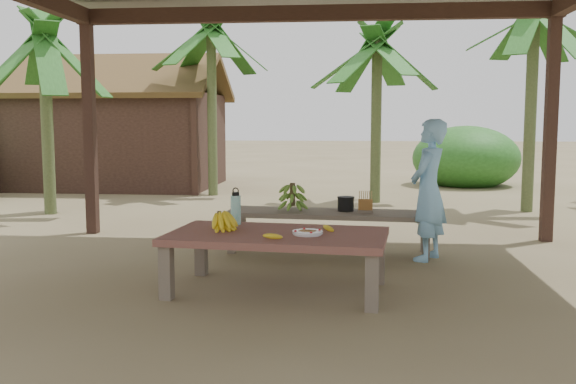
# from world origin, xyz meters

# --- Properties ---
(ground) EXTENTS (80.00, 80.00, 0.00)m
(ground) POSITION_xyz_m (0.00, 0.00, 0.00)
(ground) COLOR brown
(ground) RESTS_ON ground
(work_table) EXTENTS (1.89, 1.18, 0.50)m
(work_table) POSITION_xyz_m (-0.13, -0.26, 0.43)
(work_table) COLOR brown
(work_table) RESTS_ON ground
(bench) EXTENTS (2.24, 0.77, 0.45)m
(bench) POSITION_xyz_m (0.24, 1.39, 0.39)
(bench) COLOR brown
(bench) RESTS_ON ground
(ripe_banana_bunch) EXTENTS (0.37, 0.35, 0.18)m
(ripe_banana_bunch) POSITION_xyz_m (-0.64, -0.18, 0.59)
(ripe_banana_bunch) COLOR yellow
(ripe_banana_bunch) RESTS_ON work_table
(plate) EXTENTS (0.25, 0.25, 0.04)m
(plate) POSITION_xyz_m (0.13, -0.34, 0.52)
(plate) COLOR white
(plate) RESTS_ON work_table
(loose_banana_front) EXTENTS (0.17, 0.09, 0.04)m
(loose_banana_front) POSITION_xyz_m (-0.13, -0.56, 0.52)
(loose_banana_front) COLOR yellow
(loose_banana_front) RESTS_ON work_table
(loose_banana_side) EXTENTS (0.12, 0.15, 0.04)m
(loose_banana_side) POSITION_xyz_m (0.30, -0.13, 0.52)
(loose_banana_side) COLOR yellow
(loose_banana_side) RESTS_ON work_table
(water_flask) EXTENTS (0.09, 0.09, 0.33)m
(water_flask) POSITION_xyz_m (-0.55, 0.13, 0.64)
(water_flask) COLOR #3CBBA8
(water_flask) RESTS_ON work_table
(green_banana_stalk) EXTENTS (0.30, 0.30, 0.32)m
(green_banana_stalk) POSITION_xyz_m (-0.16, 1.42, 0.61)
(green_banana_stalk) COLOR #598C2D
(green_banana_stalk) RESTS_ON bench
(cooking_pot) EXTENTS (0.18, 0.18, 0.15)m
(cooking_pot) POSITION_xyz_m (0.43, 1.44, 0.53)
(cooking_pot) COLOR black
(cooking_pot) RESTS_ON bench
(skewer_rack) EXTENTS (0.19, 0.09, 0.24)m
(skewer_rack) POSITION_xyz_m (0.64, 1.31, 0.57)
(skewer_rack) COLOR #A57F47
(skewer_rack) RESTS_ON bench
(woman) EXTENTS (0.55, 0.63, 1.45)m
(woman) POSITION_xyz_m (1.27, 1.11, 0.72)
(woman) COLOR #7BB9E9
(woman) RESTS_ON ground
(hut) EXTENTS (4.40, 3.43, 2.85)m
(hut) POSITION_xyz_m (-4.50, 8.00, 1.10)
(hut) COLOR black
(hut) RESTS_ON ground
(banana_plant_ne) EXTENTS (1.80, 1.80, 3.32)m
(banana_plant_ne) POSITION_xyz_m (3.25, 4.85, 2.83)
(banana_plant_ne) COLOR #596638
(banana_plant_ne) RESTS_ON ground
(banana_plant_n) EXTENTS (1.80, 1.80, 2.99)m
(banana_plant_n) POSITION_xyz_m (0.90, 5.76, 2.51)
(banana_plant_n) COLOR #596638
(banana_plant_n) RESTS_ON ground
(banana_plant_nw) EXTENTS (1.80, 1.80, 3.40)m
(banana_plant_nw) POSITION_xyz_m (-2.17, 6.57, 2.90)
(banana_plant_nw) COLOR #596638
(banana_plant_nw) RESTS_ON ground
(banana_plant_w) EXTENTS (1.80, 1.80, 2.89)m
(banana_plant_w) POSITION_xyz_m (-4.13, 3.86, 2.41)
(banana_plant_w) COLOR #596638
(banana_plant_w) RESTS_ON ground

